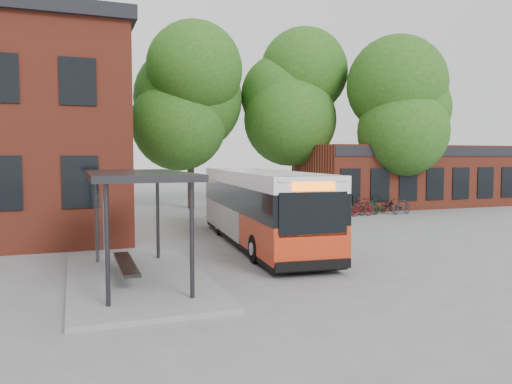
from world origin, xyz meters
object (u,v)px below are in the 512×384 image
object	(u,v)px
bus_shelter	(137,227)
bicycle_3	(362,207)
bicycle_2	(335,207)
bicycle_4	(363,206)
city_bus	(260,208)
bicycle_5	(368,207)
bicycle_0	(329,208)
bicycle_7	(402,206)
bicycle_6	(388,205)
bicycle_1	(327,207)

from	to	relation	value
bus_shelter	bicycle_3	size ratio (longest dim) A/B	4.11
bicycle_2	bicycle_4	bearing A→B (deg)	-108.19
city_bus	bicycle_3	xyz separation A→B (m)	(8.42, 6.39, -0.86)
bus_shelter	bicycle_5	size ratio (longest dim) A/B	4.60
bus_shelter	bicycle_2	distance (m)	17.33
bicycle_3	bicycle_0	bearing A→B (deg)	56.28
bus_shelter	bicycle_7	distance (m)	19.17
bus_shelter	bicycle_0	distance (m)	16.28
bicycle_2	bicycle_3	world-z (taller)	bicycle_3
bicycle_0	bicycle_6	bearing A→B (deg)	-78.45
bicycle_1	bicycle_3	xyz separation A→B (m)	(1.71, -0.84, 0.04)
bicycle_1	bicycle_4	distance (m)	2.23
bicycle_4	bicycle_5	world-z (taller)	bicycle_4
city_bus	bicycle_4	bearing A→B (deg)	43.53
bicycle_7	bicycle_2	bearing A→B (deg)	52.14
bicycle_0	bicycle_5	world-z (taller)	bicycle_5
bus_shelter	bicycle_1	size ratio (longest dim) A/B	4.49
bicycle_0	bicycle_1	xyz separation A→B (m)	(-0.06, 0.08, 0.05)
bicycle_4	bicycle_1	bearing A→B (deg)	95.92
bicycle_5	bicycle_7	bearing A→B (deg)	-98.70
bicycle_2	bicycle_7	bearing A→B (deg)	-102.19
bicycle_5	bicycle_2	bearing A→B (deg)	54.20
bicycle_7	bicycle_0	bearing A→B (deg)	64.61
bicycle_6	bicycle_3	bearing A→B (deg)	91.34
bicycle_0	bicycle_7	bearing A→B (deg)	-95.05
city_bus	bicycle_7	size ratio (longest dim) A/B	6.74
city_bus	bicycle_0	distance (m)	9.90
bicycle_0	bicycle_4	distance (m)	2.17
bicycle_6	bicycle_7	bearing A→B (deg)	156.14
bicycle_3	bicycle_4	bearing A→B (deg)	-44.70
bus_shelter	bicycle_3	distance (m)	17.02
bicycle_4	bicycle_5	size ratio (longest dim) A/B	1.26
bicycle_3	bicycle_7	world-z (taller)	bicycle_3
bus_shelter	bicycle_4	world-z (taller)	bus_shelter
bicycle_1	bicycle_3	size ratio (longest dim) A/B	0.91
city_bus	bicycle_6	world-z (taller)	city_bus
bicycle_4	city_bus	bearing A→B (deg)	137.55
bicycle_0	bicycle_3	bearing A→B (deg)	-110.18
bicycle_0	bicycle_7	size ratio (longest dim) A/B	0.99
bicycle_6	bicycle_7	size ratio (longest dim) A/B	0.94
bus_shelter	bicycle_5	world-z (taller)	bus_shelter
bicycle_2	bicycle_3	xyz separation A→B (m)	(0.85, -1.45, 0.11)
bicycle_0	bicycle_2	distance (m)	1.05
bicycle_2	bicycle_4	distance (m)	1.56
city_bus	bicycle_5	xyz separation A→B (m)	(9.07, 6.75, -0.91)
bicycle_1	bicycle_3	distance (m)	1.91
city_bus	bicycle_2	size ratio (longest dim) A/B	7.07
bus_shelter	bicycle_7	size ratio (longest dim) A/B	4.37
bicycle_7	bicycle_5	bearing A→B (deg)	65.14
bicycle_0	bicycle_1	bearing A→B (deg)	42.34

